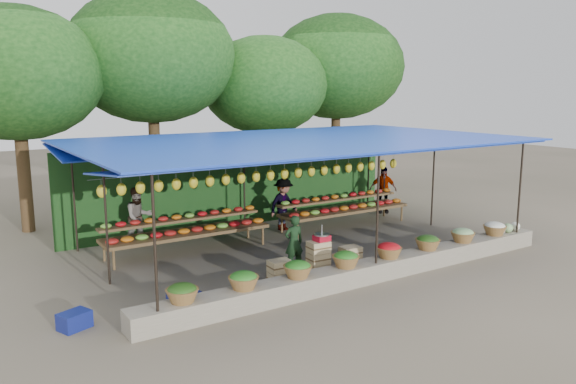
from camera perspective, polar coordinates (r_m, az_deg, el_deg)
ground at (r=14.41m, az=1.15°, el=-5.84°), size 60.00×60.00×0.00m
stone_curb at (r=12.27m, az=8.43°, el=-7.89°), size 10.60×0.55×0.40m
stall_canopy at (r=13.97m, az=1.01°, el=4.81°), size 10.80×6.60×2.82m
produce_baskets at (r=12.10m, az=8.12°, el=-6.34°), size 8.98×0.58×0.34m
netting_backdrop at (r=16.77m, az=-4.87°, el=0.81°), size 10.60×0.06×2.50m
tree_row at (r=19.41m, az=-7.88°, el=12.28°), size 16.51×5.50×7.12m
fruit_table_left at (r=14.26m, az=-10.27°, el=-3.65°), size 4.21×0.95×0.93m
fruit_table_right at (r=16.77m, az=5.68°, el=-1.44°), size 4.21×0.95×0.93m
crate_counter at (r=12.37m, az=2.99°, el=-7.09°), size 2.37×0.36×0.77m
weighing_scale at (r=12.29m, az=3.45°, el=-4.58°), size 0.34×0.34×0.36m
vendor_seated at (r=12.68m, az=0.61°, el=-5.16°), size 0.48×0.34×1.26m
customer_left at (r=14.98m, az=-14.91°, el=-2.48°), size 0.83×0.68×1.56m
customer_mid at (r=16.17m, az=-0.46°, el=-1.27°), size 1.07×0.74×1.52m
customer_right at (r=18.76m, az=9.62°, el=0.23°), size 0.97×0.78×1.54m
blue_crate_front at (r=10.45m, az=-20.87°, el=-12.09°), size 0.59×0.52×0.30m
blue_crate_back at (r=10.80m, az=-10.52°, el=-10.74°), size 0.57×0.43×0.32m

